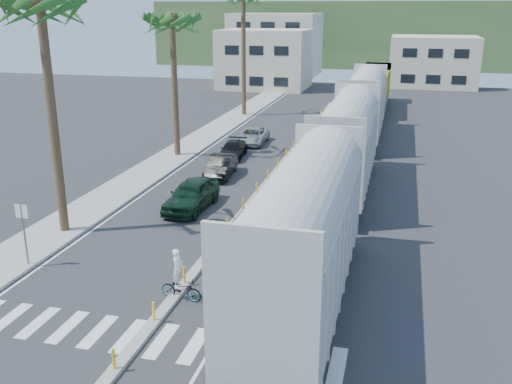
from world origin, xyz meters
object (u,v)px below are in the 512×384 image
cyclist (180,284)px  car_second (221,166)px  street_sign (23,225)px  car_lead (191,195)px

cyclist → car_second: bearing=19.1°
street_sign → car_second: 16.12m
car_lead → cyclist: size_ratio=2.38×
street_sign → car_second: size_ratio=0.67×
street_sign → car_lead: (4.28, 8.95, -1.13)m
car_second → street_sign: bearing=-108.7°
car_lead → car_second: bearing=95.7°
street_sign → car_second: bearing=76.0°
car_lead → cyclist: 10.55m
street_sign → car_lead: street_sign is taller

